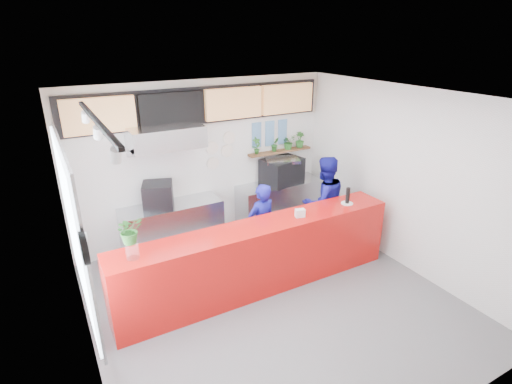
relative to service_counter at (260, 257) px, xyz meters
name	(u,v)px	position (x,y,z in m)	size (l,w,h in m)	color
floor	(273,301)	(0.00, -0.40, -0.55)	(5.00, 5.00, 0.00)	slate
ceiling	(277,98)	(0.00, -0.40, 2.45)	(5.00, 5.00, 0.00)	silver
wall_back	(205,162)	(0.00, 2.10, 0.95)	(5.00, 5.00, 0.00)	white
wall_left	(77,257)	(-2.50, -0.40, 0.95)	(5.00, 5.00, 0.00)	white
wall_right	(404,179)	(2.50, -0.40, 0.95)	(5.00, 5.00, 0.00)	white
service_counter	(260,257)	(0.00, 0.00, 0.00)	(4.50, 0.60, 1.10)	#BB110D
cream_band	(202,102)	(0.00, 2.09, 2.05)	(5.00, 0.02, 0.80)	beige
prep_bench	(173,228)	(-0.80, 1.80, -0.10)	(1.80, 0.60, 0.90)	#B2B5BA
panini_oven	(158,195)	(-1.01, 1.80, 0.57)	(0.50, 0.50, 0.45)	black
extraction_hood	(166,137)	(-0.80, 1.75, 1.60)	(1.20, 0.70, 0.35)	#B2B5BA
hood_lip	(167,148)	(-0.80, 1.75, 1.40)	(1.20, 0.70, 0.08)	#B2B5BA
right_bench	(280,203)	(1.50, 1.80, -0.10)	(1.80, 0.60, 0.90)	#B2B5BA
espresso_machine	(282,171)	(1.53, 1.80, 0.60)	(0.78, 0.56, 0.50)	black
espresso_tray	(282,160)	(1.53, 1.80, 0.83)	(0.66, 0.46, 0.06)	#A8AAB0
herb_shelf	(280,151)	(1.60, 2.00, 0.95)	(1.40, 0.18, 0.04)	brown
menu_board_far_left	(99,115)	(-1.75, 1.98, 2.00)	(1.10, 0.10, 0.55)	tan
menu_board_mid_left	(172,109)	(-0.59, 1.98, 2.00)	(1.10, 0.10, 0.55)	black
menu_board_mid_right	(234,103)	(0.57, 1.98, 2.00)	(1.10, 0.10, 0.55)	tan
menu_board_far_right	(287,99)	(1.73, 1.98, 2.00)	(1.10, 0.10, 0.55)	tan
soffit	(203,105)	(0.00, 2.06, 2.00)	(4.80, 0.04, 0.65)	black
window_pane	(74,228)	(-2.47, -0.10, 1.15)	(0.04, 2.20, 1.90)	silver
window_frame	(76,228)	(-2.45, -0.10, 1.15)	(0.03, 2.30, 2.00)	#B2B5BA
wall_clock_rim	(84,248)	(-2.46, -1.30, 1.50)	(0.30, 0.30, 0.05)	black
wall_clock_face	(88,247)	(-2.43, -1.30, 1.50)	(0.26, 0.26, 0.02)	white
track_rail	(96,121)	(-2.10, -0.40, 2.39)	(0.05, 2.40, 0.04)	black
dec_plate_a	(212,148)	(0.15, 2.07, 1.20)	(0.24, 0.24, 0.03)	silver
dec_plate_b	(227,151)	(0.45, 2.07, 1.10)	(0.24, 0.24, 0.03)	silver
dec_plate_c	(213,163)	(0.15, 2.07, 0.90)	(0.24, 0.24, 0.03)	silver
dec_plate_d	(229,138)	(0.50, 2.07, 1.35)	(0.24, 0.24, 0.03)	silver
photo_frame_a	(257,129)	(1.10, 2.08, 1.45)	(0.20, 0.02, 0.25)	#598CBF
photo_frame_b	(270,127)	(1.40, 2.08, 1.45)	(0.20, 0.02, 0.25)	#598CBF
photo_frame_c	(283,126)	(1.70, 2.08, 1.45)	(0.20, 0.02, 0.25)	#598CBF
photo_frame_d	(257,141)	(1.10, 2.08, 1.20)	(0.20, 0.02, 0.25)	#598CBF
photo_frame_e	(270,140)	(1.40, 2.08, 1.20)	(0.20, 0.02, 0.25)	#598CBF
photo_frame_f	(282,138)	(1.70, 2.08, 1.20)	(0.20, 0.02, 0.25)	#598CBF
staff_center	(261,225)	(0.37, 0.60, 0.19)	(0.54, 0.35, 1.47)	navy
staff_right	(323,202)	(1.69, 0.64, 0.32)	(0.84, 0.66, 1.73)	navy
herb_a	(257,146)	(1.06, 2.00, 1.14)	(0.18, 0.12, 0.34)	#266021
herb_b	(275,144)	(1.48, 2.00, 1.11)	(0.16, 0.13, 0.29)	#266021
herb_c	(288,142)	(1.80, 2.00, 1.12)	(0.27, 0.24, 0.30)	#266021
herb_d	(300,140)	(2.08, 2.00, 1.13)	(0.18, 0.16, 0.32)	#266021
glass_vase	(132,251)	(-1.86, -0.03, 0.65)	(0.17, 0.17, 0.20)	silver
basil_vase	(130,230)	(-1.86, -0.03, 0.95)	(0.32, 0.28, 0.36)	#266021
napkin_holder	(300,213)	(0.68, -0.06, 0.61)	(0.15, 0.09, 0.13)	silver
white_plate	(347,203)	(1.65, -0.02, 0.56)	(0.20, 0.20, 0.01)	silver
pepper_mill	(348,195)	(1.65, -0.02, 0.70)	(0.07, 0.07, 0.27)	black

